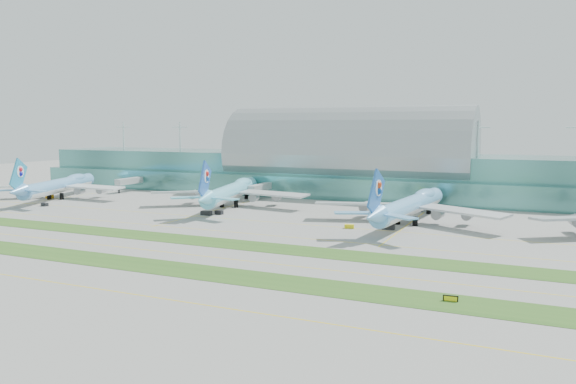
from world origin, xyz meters
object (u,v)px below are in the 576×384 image
at_px(airliner_a, 60,185).
at_px(airliner_b, 232,190).
at_px(taxiway_sign_east, 451,299).
at_px(terminal, 349,165).
at_px(airliner_c, 411,204).

height_order(airliner_a, airliner_b, airliner_b).
bearing_deg(airliner_b, taxiway_sign_east, -56.51).
bearing_deg(taxiway_sign_east, airliner_b, 133.49).
relative_size(terminal, airliner_c, 4.39).
bearing_deg(taxiway_sign_east, airliner_c, 103.26).
xyz_separation_m(terminal, airliner_c, (45.28, -70.99, -7.65)).
bearing_deg(airliner_c, terminal, 127.91).
distance_m(airliner_b, taxiway_sign_east, 141.28).
relative_size(airliner_a, taxiway_sign_east, 25.25).
bearing_deg(airliner_a, taxiway_sign_east, -43.44).
relative_size(airliner_c, taxiway_sign_east, 26.72).
bearing_deg(airliner_a, airliner_c, -19.30).
bearing_deg(airliner_b, airliner_c, -21.91).
height_order(airliner_a, airliner_c, airliner_c).
distance_m(airliner_a, taxiway_sign_east, 207.28).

